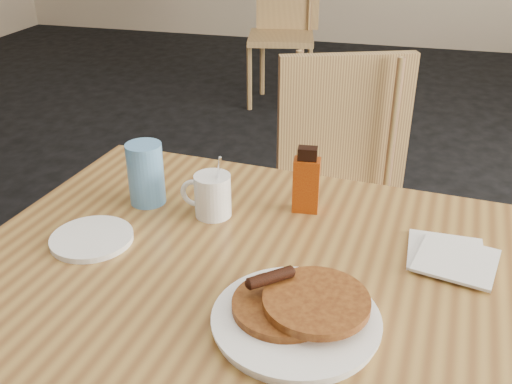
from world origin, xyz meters
TOP-DOWN VIEW (x-y plane):
  - main_table at (0.07, -0.08)m, footprint 1.33×0.96m
  - chair_main_far at (0.07, 0.69)m, footprint 0.55×0.56m
  - chair_wall_extra at (-0.63, 3.07)m, footprint 0.52×0.53m
  - pancake_plate at (0.11, -0.22)m, footprint 0.27×0.27m
  - coffee_mug at (-0.13, 0.08)m, footprint 0.11×0.08m
  - syrup_bottle at (0.06, 0.15)m, footprint 0.06×0.04m
  - napkin_stack at (0.36, 0.03)m, footprint 0.17×0.18m
  - blue_tumbler at (-0.29, 0.10)m, footprint 0.09×0.09m
  - side_saucer at (-0.33, -0.08)m, footprint 0.17×0.17m

SIDE VIEW (x-z plane):
  - chair_main_far at x=0.07m, z-range 0.09..1.03m
  - chair_wall_extra at x=-0.63m, z-range 0.10..1.08m
  - main_table at x=0.07m, z-range 0.33..1.08m
  - side_saucer at x=-0.33m, z-range 0.75..0.76m
  - napkin_stack at x=0.36m, z-range 0.75..0.76m
  - pancake_plate at x=0.11m, z-range 0.73..0.80m
  - coffee_mug at x=-0.13m, z-range 0.73..0.87m
  - syrup_bottle at x=0.06m, z-range 0.74..0.89m
  - blue_tumbler at x=-0.29m, z-range 0.75..0.89m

